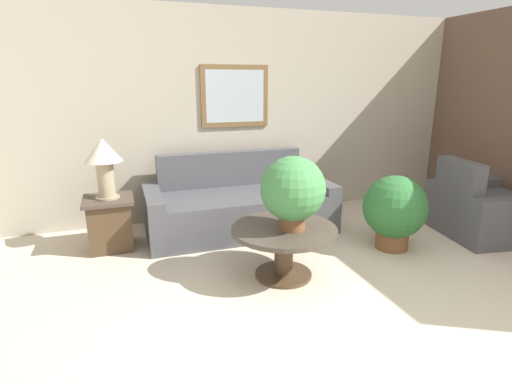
{
  "coord_description": "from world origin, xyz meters",
  "views": [
    {
      "loc": [
        -1.84,
        -1.65,
        1.75
      ],
      "look_at": [
        -0.54,
        2.15,
        0.61
      ],
      "focal_mm": 28.0,
      "sensor_mm": 36.0,
      "label": 1
    }
  ],
  "objects_px": {
    "potted_plant_on_table": "(293,190)",
    "potted_plant_floor": "(395,209)",
    "couch_main": "(239,206)",
    "side_table": "(110,223)",
    "coffee_table": "(284,241)",
    "armchair": "(482,211)",
    "table_lamp": "(104,158)"
  },
  "relations": [
    {
      "from": "coffee_table",
      "to": "side_table",
      "type": "relative_size",
      "value": 1.7
    },
    {
      "from": "armchair",
      "to": "potted_plant_floor",
      "type": "distance_m",
      "value": 1.23
    },
    {
      "from": "armchair",
      "to": "couch_main",
      "type": "bearing_deg",
      "value": 76.34
    },
    {
      "from": "couch_main",
      "to": "side_table",
      "type": "bearing_deg",
      "value": -176.47
    },
    {
      "from": "couch_main",
      "to": "table_lamp",
      "type": "xyz_separation_m",
      "value": [
        -1.45,
        -0.09,
        0.69
      ]
    },
    {
      "from": "armchair",
      "to": "potted_plant_on_table",
      "type": "height_order",
      "value": "potted_plant_on_table"
    },
    {
      "from": "potted_plant_on_table",
      "to": "coffee_table",
      "type": "bearing_deg",
      "value": 135.29
    },
    {
      "from": "side_table",
      "to": "potted_plant_on_table",
      "type": "xyz_separation_m",
      "value": [
        1.55,
        -1.25,
        0.55
      ]
    },
    {
      "from": "table_lamp",
      "to": "armchair",
      "type": "bearing_deg",
      "value": -13.58
    },
    {
      "from": "coffee_table",
      "to": "potted_plant_floor",
      "type": "relative_size",
      "value": 1.2
    },
    {
      "from": "armchair",
      "to": "coffee_table",
      "type": "bearing_deg",
      "value": 103.41
    },
    {
      "from": "side_table",
      "to": "potted_plant_floor",
      "type": "relative_size",
      "value": 0.7
    },
    {
      "from": "couch_main",
      "to": "potted_plant_on_table",
      "type": "xyz_separation_m",
      "value": [
        0.09,
        -1.33,
        0.54
      ]
    },
    {
      "from": "coffee_table",
      "to": "side_table",
      "type": "height_order",
      "value": "side_table"
    },
    {
      "from": "side_table",
      "to": "table_lamp",
      "type": "height_order",
      "value": "table_lamp"
    },
    {
      "from": "potted_plant_floor",
      "to": "table_lamp",
      "type": "bearing_deg",
      "value": 160.9
    },
    {
      "from": "potted_plant_floor",
      "to": "couch_main",
      "type": "bearing_deg",
      "value": 142.28
    },
    {
      "from": "table_lamp",
      "to": "potted_plant_floor",
      "type": "distance_m",
      "value": 3.06
    },
    {
      "from": "table_lamp",
      "to": "potted_plant_floor",
      "type": "xyz_separation_m",
      "value": [
        2.84,
        -0.98,
        -0.54
      ]
    },
    {
      "from": "couch_main",
      "to": "coffee_table",
      "type": "xyz_separation_m",
      "value": [
        0.04,
        -1.28,
        0.05
      ]
    },
    {
      "from": "couch_main",
      "to": "potted_plant_on_table",
      "type": "height_order",
      "value": "potted_plant_on_table"
    },
    {
      "from": "couch_main",
      "to": "armchair",
      "type": "height_order",
      "value": "same"
    },
    {
      "from": "potted_plant_on_table",
      "to": "potted_plant_floor",
      "type": "xyz_separation_m",
      "value": [
        1.3,
        0.26,
        -0.4
      ]
    },
    {
      "from": "side_table",
      "to": "potted_plant_floor",
      "type": "bearing_deg",
      "value": -19.1
    },
    {
      "from": "armchair",
      "to": "potted_plant_floor",
      "type": "relative_size",
      "value": 1.42
    },
    {
      "from": "couch_main",
      "to": "table_lamp",
      "type": "distance_m",
      "value": 1.61
    },
    {
      "from": "armchair",
      "to": "coffee_table",
      "type": "distance_m",
      "value": 2.58
    },
    {
      "from": "coffee_table",
      "to": "potted_plant_floor",
      "type": "xyz_separation_m",
      "value": [
        1.35,
        0.21,
        0.09
      ]
    },
    {
      "from": "couch_main",
      "to": "armchair",
      "type": "xyz_separation_m",
      "value": [
        2.61,
        -1.07,
        0.0
      ]
    },
    {
      "from": "armchair",
      "to": "potted_plant_on_table",
      "type": "distance_m",
      "value": 2.59
    },
    {
      "from": "side_table",
      "to": "armchair",
      "type": "bearing_deg",
      "value": -13.58
    },
    {
      "from": "couch_main",
      "to": "table_lamp",
      "type": "bearing_deg",
      "value": -176.47
    }
  ]
}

